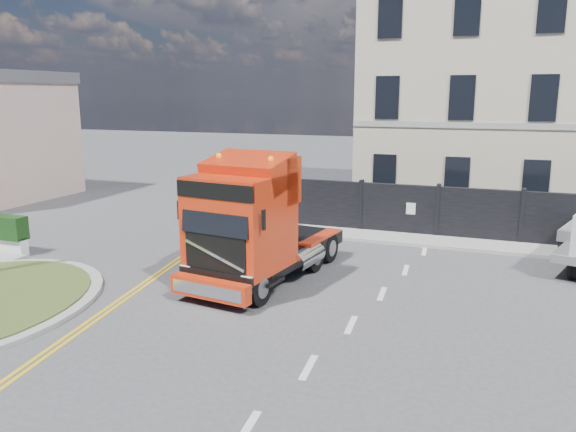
% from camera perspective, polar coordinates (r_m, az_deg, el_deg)
% --- Properties ---
extents(ground, '(120.00, 120.00, 0.00)m').
position_cam_1_polar(ground, '(15.10, -4.27, -8.88)').
color(ground, '#424244').
rests_on(ground, ground).
extents(hoarding_fence, '(18.80, 0.25, 2.00)m').
position_cam_1_polar(hoarding_fence, '(22.25, 21.49, -0.11)').
color(hoarding_fence, black).
rests_on(hoarding_fence, ground).
extents(georgian_building, '(12.30, 10.30, 12.80)m').
position_cam_1_polar(georgian_building, '(29.29, 20.93, 12.13)').
color(georgian_building, '#BEB397').
rests_on(georgian_building, ground).
extents(pavement_far, '(20.00, 1.60, 0.12)m').
position_cam_1_polar(pavement_far, '(21.57, 19.87, -2.92)').
color(pavement_far, gray).
rests_on(pavement_far, ground).
extents(truck, '(3.16, 6.50, 3.74)m').
position_cam_1_polar(truck, '(16.09, -3.67, -1.30)').
color(truck, black).
rests_on(truck, ground).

